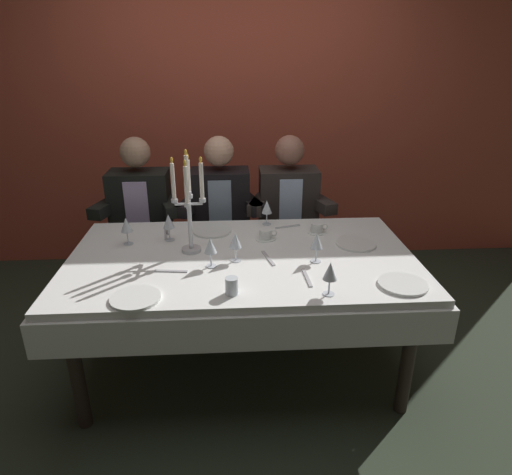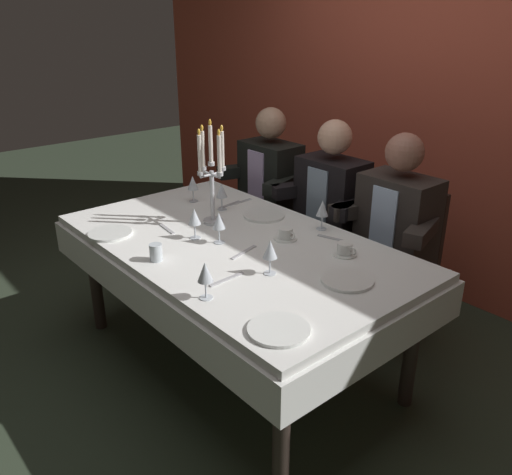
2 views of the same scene
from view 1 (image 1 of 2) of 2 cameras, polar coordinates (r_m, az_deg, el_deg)
name	(u,v)px [view 1 (image 1 of 2)]	position (r m, az deg, el deg)	size (l,w,h in m)	color
ground_plane	(243,364)	(2.88, -1.63, -15.74)	(12.00, 12.00, 0.00)	#2E3929
back_wall	(235,106)	(3.94, -2.73, 16.32)	(6.00, 0.12, 2.70)	#BD4B37
dining_table	(242,274)	(2.54, -1.78, -4.68)	(1.94, 1.14, 0.74)	white
candelabra	(189,205)	(2.46, -8.54, 4.10)	(0.19, 0.19, 0.58)	silver
dinner_plate_0	(135,298)	(2.13, -15.07, -7.43)	(0.23, 0.23, 0.01)	white
dinner_plate_1	(212,231)	(2.81, -5.60, 0.86)	(0.24, 0.24, 0.01)	white
dinner_plate_2	(356,244)	(2.67, 12.56, -0.76)	(0.23, 0.23, 0.01)	white
dinner_plate_3	(403,284)	(2.28, 18.15, -5.65)	(0.24, 0.24, 0.01)	white
wine_glass_0	(169,222)	(2.68, -11.05, 1.96)	(0.07, 0.07, 0.16)	silver
wine_glass_1	(267,207)	(2.88, 1.39, 3.85)	(0.07, 0.07, 0.16)	silver
wine_glass_2	(330,272)	(2.07, 9.40, -4.33)	(0.07, 0.07, 0.16)	silver
wine_glass_3	(126,226)	(2.68, -16.15, 1.45)	(0.07, 0.07, 0.16)	silver
wine_glass_4	(210,246)	(2.32, -5.82, -1.13)	(0.07, 0.07, 0.16)	silver
wine_glass_5	(317,242)	(2.38, 7.73, -0.56)	(0.07, 0.07, 0.16)	silver
wine_glass_6	(235,241)	(2.37, -2.63, -0.47)	(0.07, 0.07, 0.16)	silver
water_tumbler_0	(232,286)	(2.09, -3.11, -6.17)	(0.06, 0.06, 0.08)	silver
coffee_cup_0	(317,228)	(2.81, 7.76, 1.17)	(0.13, 0.12, 0.06)	white
coffee_cup_1	(266,235)	(2.68, 1.24, 0.35)	(0.13, 0.12, 0.06)	white
fork_0	(171,271)	(2.34, -10.75, -4.22)	(0.17, 0.02, 0.01)	#B7B7BC
knife_1	(268,258)	(2.44, 1.56, -2.63)	(0.19, 0.02, 0.01)	#B7B7BC
fork_2	(288,227)	(2.88, 4.06, 1.40)	(0.17, 0.02, 0.01)	#B7B7BC
fork_3	(168,229)	(2.88, -11.07, 1.01)	(0.17, 0.02, 0.01)	#B7B7BC
fork_4	(166,234)	(2.81, -11.39, 0.40)	(0.17, 0.02, 0.01)	#B7B7BC
knife_5	(307,278)	(2.25, 6.49, -5.08)	(0.19, 0.02, 0.01)	#B7B7BC
seated_diner_0	(141,207)	(3.37, -14.41, 3.81)	(0.63, 0.48, 1.24)	#2F251F
seated_diner_1	(221,205)	(3.31, -4.53, 4.11)	(0.63, 0.48, 1.24)	#2F251F
seated_diner_2	(288,204)	(3.34, 4.08, 4.28)	(0.63, 0.48, 1.24)	#2F251F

